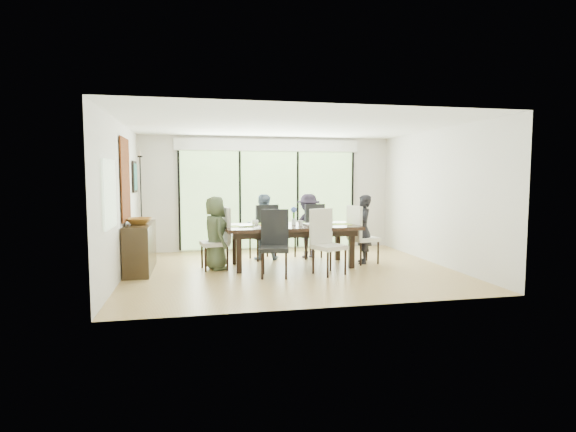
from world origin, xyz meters
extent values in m
cube|color=olive|center=(0.00, 0.00, -0.01)|extent=(6.00, 5.00, 0.01)
cube|color=white|center=(0.00, 0.00, 2.71)|extent=(6.00, 5.00, 0.01)
cube|color=silver|center=(0.00, 2.51, 1.35)|extent=(6.00, 0.02, 2.70)
cube|color=silver|center=(0.00, -2.51, 1.35)|extent=(6.00, 0.02, 2.70)
cube|color=silver|center=(-3.01, 0.00, 1.35)|extent=(0.02, 5.00, 2.70)
cube|color=beige|center=(3.01, 0.00, 1.35)|extent=(0.02, 5.00, 2.70)
cube|color=#598C3F|center=(0.00, 2.47, 1.20)|extent=(4.20, 0.02, 2.30)
cube|color=white|center=(0.00, 2.46, 2.50)|extent=(4.40, 0.06, 0.28)
cube|color=black|center=(-2.10, 2.46, 1.20)|extent=(0.05, 0.04, 2.30)
cube|color=black|center=(-0.70, 2.46, 1.20)|extent=(0.05, 0.04, 2.30)
cube|color=black|center=(0.70, 2.46, 1.20)|extent=(0.05, 0.04, 2.30)
cube|color=black|center=(2.10, 2.46, 1.20)|extent=(0.05, 0.04, 2.30)
cube|color=#8CAD7F|center=(-2.97, -1.20, 1.50)|extent=(0.02, 0.90, 1.00)
cube|color=brown|center=(0.00, 3.40, -0.05)|extent=(6.00, 1.80, 0.10)
cube|color=brown|center=(0.00, 4.20, 0.55)|extent=(6.00, 0.08, 0.06)
sphere|color=#14380F|center=(-1.80, 5.20, 1.44)|extent=(3.20, 3.20, 3.20)
sphere|color=#14380F|center=(0.40, 5.80, 1.80)|extent=(4.00, 4.00, 4.00)
sphere|color=#14380F|center=(2.20, 5.00, 1.26)|extent=(2.80, 2.80, 2.80)
sphere|color=#14380F|center=(-0.60, 6.50, 1.62)|extent=(3.60, 3.60, 3.60)
cube|color=black|center=(0.10, 0.36, 0.78)|extent=(2.58, 1.18, 0.06)
cube|color=black|center=(0.10, 0.36, 0.68)|extent=(2.37, 0.97, 0.11)
cube|color=black|center=(-0.98, -0.07, 0.37)|extent=(0.10, 0.10, 0.74)
cube|color=black|center=(1.18, -0.07, 0.37)|extent=(0.10, 0.10, 0.74)
cube|color=black|center=(-0.98, 0.79, 0.37)|extent=(0.10, 0.10, 0.74)
cube|color=black|center=(1.18, 0.79, 0.37)|extent=(0.10, 0.10, 0.74)
imported|color=#455136|center=(-1.38, 0.36, 0.69)|extent=(0.56, 0.73, 1.39)
imported|color=black|center=(1.58, 0.36, 0.69)|extent=(0.55, 0.73, 1.39)
imported|color=#6E84A0|center=(-0.35, 1.19, 0.69)|extent=(0.70, 0.49, 1.39)
imported|color=#231C2A|center=(0.65, 1.19, 0.69)|extent=(0.69, 0.49, 1.39)
cube|color=#98B340|center=(-0.85, 0.36, 0.81)|extent=(0.47, 0.34, 0.01)
cube|color=#8DA83C|center=(1.05, 0.36, 0.81)|extent=(0.47, 0.34, 0.01)
cube|color=#8AB841|center=(-0.35, 0.76, 0.81)|extent=(0.47, 0.34, 0.01)
cube|color=#7CA93C|center=(0.65, 0.76, 0.81)|extent=(0.47, 0.34, 0.01)
cube|color=white|center=(-0.45, 0.06, 0.81)|extent=(0.47, 0.34, 0.01)
cube|color=black|center=(-0.25, 0.71, 0.82)|extent=(0.28, 0.19, 0.01)
cube|color=black|center=(0.60, 0.71, 0.82)|extent=(0.26, 0.18, 0.01)
cube|color=white|center=(0.80, 0.31, 0.81)|extent=(0.32, 0.24, 0.00)
cube|color=white|center=(-0.45, 0.06, 0.83)|extent=(0.28, 0.28, 0.03)
cube|color=orange|center=(-0.45, 0.06, 0.85)|extent=(0.22, 0.22, 0.02)
cylinder|color=silver|center=(0.15, 0.41, 0.87)|extent=(0.09, 0.09, 0.13)
cylinder|color=#337226|center=(0.15, 0.41, 1.00)|extent=(0.04, 0.04, 0.17)
sphere|color=#4D66C0|center=(0.15, 0.41, 1.11)|extent=(0.12, 0.12, 0.12)
imported|color=silver|center=(-0.75, 0.26, 0.82)|extent=(0.41, 0.32, 0.03)
imported|color=white|center=(-0.60, 0.51, 0.86)|extent=(0.16, 0.16, 0.10)
imported|color=white|center=(0.25, 0.26, 0.86)|extent=(0.14, 0.14, 0.10)
imported|color=white|center=(0.90, 0.46, 0.86)|extent=(0.19, 0.19, 0.10)
imported|color=white|center=(0.35, 0.41, 0.82)|extent=(0.22, 0.27, 0.02)
cube|color=black|center=(-2.76, 0.50, 0.44)|extent=(0.44, 1.57, 0.89)
imported|color=#905B1F|center=(-2.76, 0.40, 0.94)|extent=(0.47, 0.47, 0.11)
cylinder|color=black|center=(-2.76, 0.85, 0.91)|extent=(0.10, 0.10, 0.04)
cylinder|color=black|center=(-2.76, 0.85, 1.53)|extent=(0.02, 0.02, 1.23)
cylinder|color=black|center=(-2.76, 0.85, 2.14)|extent=(0.10, 0.10, 0.03)
cylinder|color=silver|center=(-2.76, 0.85, 2.19)|extent=(0.04, 0.04, 0.10)
cube|color=#8B3914|center=(-2.97, 0.40, 1.70)|extent=(0.02, 1.00, 1.50)
cube|color=black|center=(-2.97, 1.70, 1.75)|extent=(0.03, 0.55, 0.65)
cube|color=#1B5854|center=(-2.95, 1.70, 1.75)|extent=(0.01, 0.45, 0.55)
camera|label=1|loc=(-1.75, -8.15, 1.75)|focal=28.00mm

